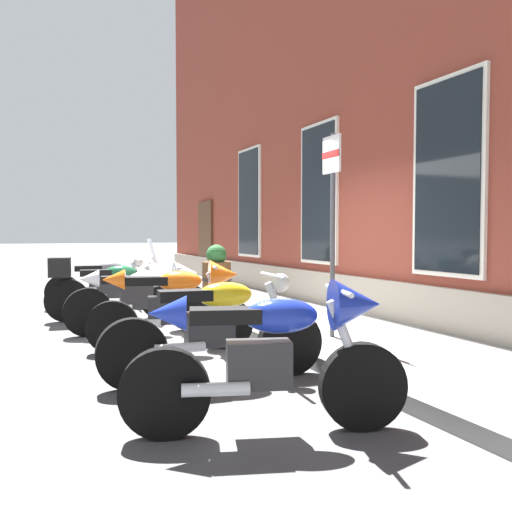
% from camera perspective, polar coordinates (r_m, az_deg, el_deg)
% --- Properties ---
extents(ground_plane, '(140.00, 140.00, 0.00)m').
position_cam_1_polar(ground_plane, '(7.37, -2.10, -8.41)').
color(ground_plane, '#4C4C4F').
extents(sidewalk, '(27.90, 2.25, 0.14)m').
position_cam_1_polar(sidewalk, '(7.84, 5.61, -7.23)').
color(sidewalk, slate).
rests_on(sidewalk, ground_plane).
extents(motorcycle_grey_naked, '(0.62, 2.09, 0.92)m').
position_cam_1_polar(motorcycle_grey_naked, '(10.32, -15.82, -2.76)').
color(motorcycle_grey_naked, black).
rests_on(motorcycle_grey_naked, ground_plane).
extents(motorcycle_green_touring, '(0.70, 2.11, 1.30)m').
position_cam_1_polar(motorcycle_green_touring, '(8.83, -15.60, -3.14)').
color(motorcycle_green_touring, black).
rests_on(motorcycle_green_touring, ground_plane).
extents(motorcycle_white_sport, '(0.62, 2.04, 1.00)m').
position_cam_1_polar(motorcycle_white_sport, '(7.58, -11.72, -3.98)').
color(motorcycle_white_sport, black).
rests_on(motorcycle_white_sport, ground_plane).
extents(motorcycle_orange_sport, '(0.72, 1.93, 1.07)m').
position_cam_1_polar(motorcycle_orange_sport, '(6.39, -8.37, -4.83)').
color(motorcycle_orange_sport, black).
rests_on(motorcycle_orange_sport, ground_plane).
extents(motorcycle_yellow_naked, '(0.62, 2.15, 1.00)m').
position_cam_1_polar(motorcycle_yellow_naked, '(5.02, -4.18, -7.85)').
color(motorcycle_yellow_naked, black).
rests_on(motorcycle_yellow_naked, ground_plane).
extents(motorcycle_blue_sport, '(0.81, 1.94, 1.07)m').
position_cam_1_polar(motorcycle_blue_sport, '(3.73, 2.27, -10.07)').
color(motorcycle_blue_sport, black).
rests_on(motorcycle_blue_sport, ground_plane).
extents(parking_sign, '(0.36, 0.07, 2.43)m').
position_cam_1_polar(parking_sign, '(6.46, 8.15, 5.32)').
color(parking_sign, '#4C4C51').
rests_on(parking_sign, sidewalk).
extents(barrel_planter, '(0.59, 0.59, 1.02)m').
position_cam_1_polar(barrel_planter, '(10.47, -4.25, -1.93)').
color(barrel_planter, brown).
rests_on(barrel_planter, sidewalk).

